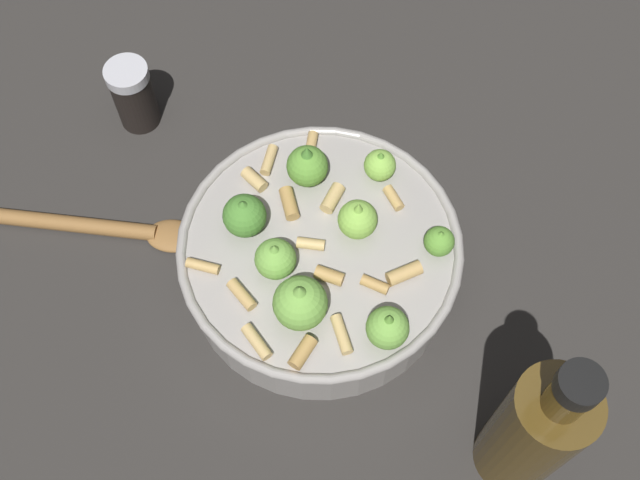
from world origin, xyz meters
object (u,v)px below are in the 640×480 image
cooking_pan (320,257)px  olive_oil_bottle (534,431)px  wooden_spoon (104,228)px  pepper_shaker (133,95)px

cooking_pan → olive_oil_bottle: 0.24m
cooking_pan → wooden_spoon: bearing=-62.1°
pepper_shaker → olive_oil_bottle: size_ratio=0.37×
wooden_spoon → cooking_pan: bearing=117.9°
wooden_spoon → pepper_shaker: bearing=-147.9°
cooking_pan → pepper_shaker: size_ratio=3.22×
pepper_shaker → olive_oil_bottle: 0.50m
olive_oil_bottle → wooden_spoon: (0.08, -0.43, -0.08)m
cooking_pan → olive_oil_bottle: olive_oil_bottle is taller
olive_oil_bottle → cooking_pan: bearing=-95.8°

